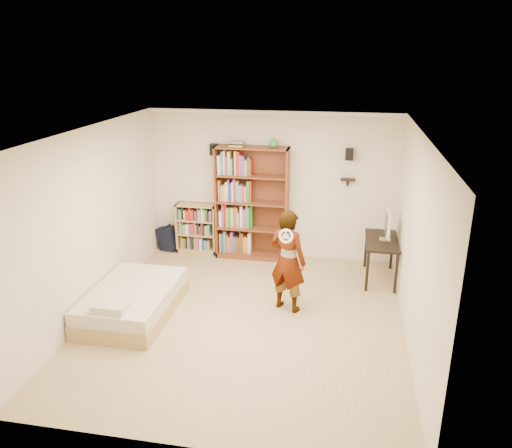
{
  "coord_description": "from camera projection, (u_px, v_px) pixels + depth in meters",
  "views": [
    {
      "loc": [
        1.31,
        -6.22,
        3.71
      ],
      "look_at": [
        0.05,
        0.6,
        1.27
      ],
      "focal_mm": 35.0,
      "sensor_mm": 36.0,
      "label": 1
    }
  ],
  "objects": [
    {
      "name": "ground",
      "position": [
        245.0,
        320.0,
        7.22
      ],
      "size": [
        4.5,
        5.0,
        0.01
      ],
      "primitive_type": "cube",
      "color": "tan",
      "rests_on": "ground"
    },
    {
      "name": "computer_desk",
      "position": [
        380.0,
        260.0,
        8.39
      ],
      "size": [
        0.53,
        1.05,
        0.72
      ],
      "primitive_type": null,
      "color": "black",
      "rests_on": "ground"
    },
    {
      "name": "daybed",
      "position": [
        133.0,
        298.0,
        7.3
      ],
      "size": [
        1.15,
        1.76,
        0.52
      ],
      "primitive_type": null,
      "color": "silver",
      "rests_on": "ground"
    },
    {
      "name": "person",
      "position": [
        288.0,
        261.0,
        7.29
      ],
      "size": [
        0.67,
        0.56,
        1.56
      ],
      "primitive_type": "imported",
      "rotation": [
        0.0,
        0.0,
        2.76
      ],
      "color": "black",
      "rests_on": "ground"
    },
    {
      "name": "imac",
      "position": [
        386.0,
        226.0,
        8.17
      ],
      "size": [
        0.15,
        0.5,
        0.5
      ],
      "primitive_type": null,
      "rotation": [
        0.0,
        0.0,
        -0.1
      ],
      "color": "silver",
      "rests_on": "computer_desk"
    },
    {
      "name": "speaker_left",
      "position": [
        214.0,
        149.0,
        8.96
      ],
      "size": [
        0.14,
        0.12,
        0.2
      ],
      "primitive_type": "cube",
      "color": "black",
      "rests_on": "room_shell"
    },
    {
      "name": "wii_wheel",
      "position": [
        286.0,
        236.0,
        6.85
      ],
      "size": [
        0.21,
        0.08,
        0.21
      ],
      "primitive_type": "torus",
      "rotation": [
        1.36,
        0.0,
        0.0
      ],
      "color": "silver",
      "rests_on": "person"
    },
    {
      "name": "wall_shelf",
      "position": [
        348.0,
        180.0,
        8.71
      ],
      "size": [
        0.25,
        0.16,
        0.02
      ],
      "primitive_type": "cube",
      "color": "black",
      "rests_on": "room_shell"
    },
    {
      "name": "room_shell",
      "position": [
        244.0,
        204.0,
        6.64
      ],
      "size": [
        4.52,
        5.02,
        2.71
      ],
      "color": "beige",
      "rests_on": "ground"
    },
    {
      "name": "crown_molding",
      "position": [
        243.0,
        135.0,
        6.34
      ],
      "size": [
        4.5,
        5.0,
        0.06
      ],
      "color": "white",
      "rests_on": "room_shell"
    },
    {
      "name": "tall_bookshelf",
      "position": [
        252.0,
        204.0,
        9.08
      ],
      "size": [
        1.32,
        0.38,
        2.09
      ],
      "primitive_type": null,
      "color": "brown",
      "rests_on": "ground"
    },
    {
      "name": "speaker_right",
      "position": [
        349.0,
        154.0,
        8.55
      ],
      "size": [
        0.14,
        0.12,
        0.2
      ],
      "primitive_type": "cube",
      "color": "black",
      "rests_on": "room_shell"
    },
    {
      "name": "low_bookshelf",
      "position": [
        197.0,
        228.0,
        9.49
      ],
      "size": [
        0.76,
        0.29,
        0.96
      ],
      "primitive_type": null,
      "color": "tan",
      "rests_on": "ground"
    },
    {
      "name": "navy_bag",
      "position": [
        167.0,
        238.0,
        9.65
      ],
      "size": [
        0.41,
        0.31,
        0.49
      ],
      "primitive_type": null,
      "rotation": [
        0.0,
        0.0,
        -0.24
      ],
      "color": "black",
      "rests_on": "ground"
    }
  ]
}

